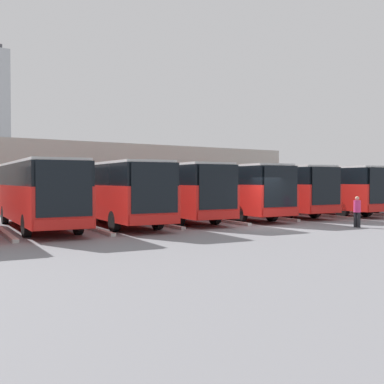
{
  "coord_description": "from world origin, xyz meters",
  "views": [
    {
      "loc": [
        16.99,
        17.67,
        2.35
      ],
      "look_at": [
        0.63,
        -5.63,
        1.66
      ],
      "focal_mm": 45.0,
      "sensor_mm": 36.0,
      "label": 1
    }
  ],
  "objects_px": {
    "bus_5": "(112,190)",
    "bus_2": "(267,188)",
    "bus_1": "(317,188)",
    "bus_3": "(224,189)",
    "bus_6": "(37,191)",
    "bus_0": "(347,187)",
    "bus_4": "(169,189)",
    "pedestrian": "(357,211)"
  },
  "relations": [
    {
      "from": "bus_5",
      "to": "bus_2",
      "type": "bearing_deg",
      "value": -170.58
    },
    {
      "from": "bus_1",
      "to": "bus_5",
      "type": "xyz_separation_m",
      "value": [
        15.6,
        -0.51,
        0.0
      ]
    },
    {
      "from": "bus_3",
      "to": "bus_6",
      "type": "height_order",
      "value": "same"
    },
    {
      "from": "bus_0",
      "to": "bus_6",
      "type": "bearing_deg",
      "value": 6.44
    },
    {
      "from": "bus_3",
      "to": "bus_5",
      "type": "distance_m",
      "value": 7.8
    },
    {
      "from": "bus_0",
      "to": "bus_4",
      "type": "distance_m",
      "value": 15.61
    },
    {
      "from": "bus_5",
      "to": "pedestrian",
      "type": "distance_m",
      "value": 12.59
    },
    {
      "from": "bus_3",
      "to": "bus_6",
      "type": "xyz_separation_m",
      "value": [
        11.7,
        0.1,
        0.0
      ]
    },
    {
      "from": "bus_6",
      "to": "bus_5",
      "type": "bearing_deg",
      "value": -175.44
    },
    {
      "from": "bus_2",
      "to": "bus_5",
      "type": "relative_size",
      "value": 1.0
    },
    {
      "from": "bus_0",
      "to": "pedestrian",
      "type": "xyz_separation_m",
      "value": [
        10.12,
        8.28,
        -0.98
      ]
    },
    {
      "from": "bus_1",
      "to": "pedestrian",
      "type": "relative_size",
      "value": 7.39
    },
    {
      "from": "bus_4",
      "to": "bus_3",
      "type": "bearing_deg",
      "value": -177.45
    },
    {
      "from": "bus_4",
      "to": "pedestrian",
      "type": "xyz_separation_m",
      "value": [
        -5.47,
        8.92,
        -0.98
      ]
    },
    {
      "from": "bus_0",
      "to": "bus_5",
      "type": "relative_size",
      "value": 1.0
    },
    {
      "from": "bus_5",
      "to": "pedestrian",
      "type": "relative_size",
      "value": 7.39
    },
    {
      "from": "bus_4",
      "to": "bus_0",
      "type": "bearing_deg",
      "value": -175.34
    },
    {
      "from": "bus_3",
      "to": "pedestrian",
      "type": "height_order",
      "value": "bus_3"
    },
    {
      "from": "bus_5",
      "to": "bus_4",
      "type": "bearing_deg",
      "value": -164.64
    },
    {
      "from": "bus_3",
      "to": "bus_4",
      "type": "relative_size",
      "value": 1.0
    },
    {
      "from": "bus_4",
      "to": "bus_5",
      "type": "distance_m",
      "value": 3.94
    },
    {
      "from": "bus_1",
      "to": "bus_4",
      "type": "xyz_separation_m",
      "value": [
        11.7,
        -1.09,
        0.0
      ]
    },
    {
      "from": "bus_4",
      "to": "pedestrian",
      "type": "relative_size",
      "value": 7.39
    },
    {
      "from": "bus_5",
      "to": "bus_6",
      "type": "height_order",
      "value": "same"
    },
    {
      "from": "bus_2",
      "to": "bus_1",
      "type": "bearing_deg",
      "value": 172.61
    },
    {
      "from": "bus_2",
      "to": "pedestrian",
      "type": "distance_m",
      "value": 9.19
    },
    {
      "from": "bus_2",
      "to": "bus_5",
      "type": "height_order",
      "value": "same"
    },
    {
      "from": "bus_1",
      "to": "bus_5",
      "type": "bearing_deg",
      "value": 5.14
    },
    {
      "from": "bus_4",
      "to": "bus_6",
      "type": "relative_size",
      "value": 1.0
    },
    {
      "from": "bus_3",
      "to": "pedestrian",
      "type": "distance_m",
      "value": 8.81
    },
    {
      "from": "bus_3",
      "to": "bus_4",
      "type": "xyz_separation_m",
      "value": [
        3.9,
        -0.31,
        0.0
      ]
    },
    {
      "from": "bus_0",
      "to": "pedestrian",
      "type": "height_order",
      "value": "bus_0"
    },
    {
      "from": "bus_5",
      "to": "pedestrian",
      "type": "bearing_deg",
      "value": 145.33
    },
    {
      "from": "bus_6",
      "to": "pedestrian",
      "type": "bearing_deg",
      "value": 154.34
    },
    {
      "from": "bus_0",
      "to": "bus_1",
      "type": "xyz_separation_m",
      "value": [
        3.9,
        0.44,
        0.0
      ]
    },
    {
      "from": "bus_5",
      "to": "bus_6",
      "type": "relative_size",
      "value": 1.0
    },
    {
      "from": "bus_2",
      "to": "bus_6",
      "type": "distance_m",
      "value": 15.6
    },
    {
      "from": "bus_0",
      "to": "bus_1",
      "type": "height_order",
      "value": "same"
    },
    {
      "from": "bus_5",
      "to": "bus_6",
      "type": "bearing_deg",
      "value": 4.56
    },
    {
      "from": "bus_6",
      "to": "bus_1",
      "type": "bearing_deg",
      "value": -174.98
    },
    {
      "from": "bus_0",
      "to": "bus_1",
      "type": "bearing_deg",
      "value": 13.47
    },
    {
      "from": "bus_3",
      "to": "bus_6",
      "type": "distance_m",
      "value": 11.7
    }
  ]
}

